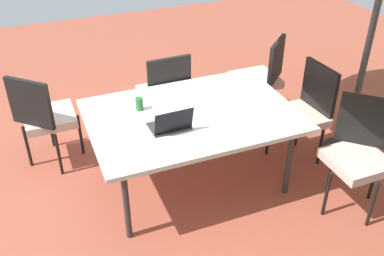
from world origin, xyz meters
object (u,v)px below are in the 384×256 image
dining_table (192,118)px  chair_southwest (261,76)px  chair_southeast (44,115)px  chair_south (165,92)px  chair_northwest (359,150)px  laptop (171,124)px  cup (139,104)px  chair_west (304,110)px

dining_table → chair_southwest: chair_southwest is taller
chair_southeast → chair_south: size_ratio=1.00×
chair_northwest → laptop: bearing=-160.2°
chair_southeast → chair_southwest: 2.27m
chair_south → cup: bearing=52.2°
chair_south → laptop: chair_south is taller
chair_northwest → laptop: 1.56m
chair_southeast → laptop: chair_southeast is taller
dining_table → chair_south: bearing=-91.5°
chair_west → chair_northwest: bearing=-0.3°
chair_west → chair_southwest: size_ratio=1.00×
dining_table → cup: 0.47m
chair_west → chair_south: same height
chair_west → laptop: bearing=-88.6°
chair_southeast → laptop: 1.34m
chair_southeast → dining_table: bearing=-170.2°
dining_table → chair_northwest: bearing=146.7°
dining_table → chair_southwest: 1.35m
chair_west → chair_southwest: bearing=177.2°
chair_southeast → chair_northwest: (-2.34, 1.54, 0.00)m
chair_west → cup: size_ratio=8.64×
dining_table → chair_southwest: size_ratio=1.79×
chair_southwest → chair_south: bearing=-44.8°
chair_southeast → cup: 0.98m
dining_table → chair_west: size_ratio=1.79×
chair_west → chair_southeast: 2.43m
chair_west → chair_southeast: bearing=-113.5°
chair_southeast → chair_west: bearing=-156.2°
laptop → cup: (0.14, -0.40, 0.01)m
dining_table → chair_northwest: (-1.17, 0.77, -0.14)m
chair_west → dining_table: bearing=-96.0°
chair_southeast → chair_southwest: (-2.27, 0.02, 0.00)m
chair_south → cup: chair_south is taller
chair_southwest → chair_northwest: bearing=49.7°
chair_south → chair_northwest: bearing=124.8°
chair_west → laptop: chair_west is taller
chair_northwest → chair_south: bearing=169.0°
chair_west → chair_northwest: (-0.05, 0.73, 0.00)m
chair_west → chair_southwest: (0.02, -0.79, 0.00)m
chair_northwest → chair_southwest: bearing=135.0°
laptop → chair_southwest: bearing=-147.8°
chair_northwest → laptop: (1.42, -0.60, 0.24)m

